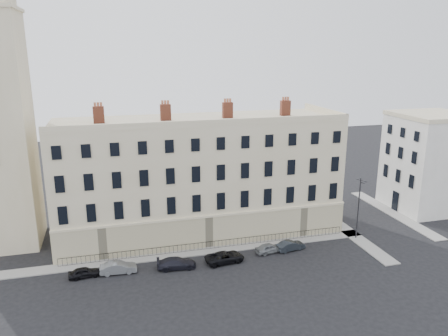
{
  "coord_description": "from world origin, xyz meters",
  "views": [
    {
      "loc": [
        -17.11,
        -42.05,
        23.54
      ],
      "look_at": [
        -3.01,
        10.0,
        8.87
      ],
      "focal_mm": 35.0,
      "sensor_mm": 36.0,
      "label": 1
    }
  ],
  "objects_px": {
    "car_b": "(118,268)",
    "car_d": "(225,257)",
    "car_f": "(291,246)",
    "car_c": "(177,263)",
    "streetlamp": "(359,206)",
    "car_a": "(84,272)",
    "car_e": "(269,248)"
  },
  "relations": [
    {
      "from": "car_c",
      "to": "car_b",
      "type": "bearing_deg",
      "value": 89.26
    },
    {
      "from": "car_d",
      "to": "car_f",
      "type": "bearing_deg",
      "value": -90.87
    },
    {
      "from": "streetlamp",
      "to": "car_d",
      "type": "bearing_deg",
      "value": 163.4
    },
    {
      "from": "car_b",
      "to": "car_d",
      "type": "height_order",
      "value": "car_b"
    },
    {
      "from": "car_d",
      "to": "streetlamp",
      "type": "xyz_separation_m",
      "value": [
        17.96,
        1.72,
        3.88
      ]
    },
    {
      "from": "car_b",
      "to": "streetlamp",
      "type": "distance_m",
      "value": 30.08
    },
    {
      "from": "car_b",
      "to": "car_f",
      "type": "xyz_separation_m",
      "value": [
        20.36,
        0.32,
        -0.05
      ]
    },
    {
      "from": "car_b",
      "to": "car_d",
      "type": "xyz_separation_m",
      "value": [
        11.85,
        -0.6,
        -0.02
      ]
    },
    {
      "from": "car_a",
      "to": "car_c",
      "type": "height_order",
      "value": "car_c"
    },
    {
      "from": "car_a",
      "to": "car_e",
      "type": "height_order",
      "value": "car_e"
    },
    {
      "from": "car_c",
      "to": "streetlamp",
      "type": "bearing_deg",
      "value": -81.22
    },
    {
      "from": "car_e",
      "to": "streetlamp",
      "type": "relative_size",
      "value": 0.43
    },
    {
      "from": "car_a",
      "to": "car_b",
      "type": "distance_m",
      "value": 3.54
    },
    {
      "from": "car_f",
      "to": "car_a",
      "type": "bearing_deg",
      "value": 80.84
    },
    {
      "from": "car_e",
      "to": "streetlamp",
      "type": "height_order",
      "value": "streetlamp"
    },
    {
      "from": "streetlamp",
      "to": "car_e",
      "type": "bearing_deg",
      "value": 161.52
    },
    {
      "from": "car_b",
      "to": "car_d",
      "type": "distance_m",
      "value": 11.87
    },
    {
      "from": "car_e",
      "to": "car_f",
      "type": "bearing_deg",
      "value": -99.74
    },
    {
      "from": "car_a",
      "to": "car_d",
      "type": "relative_size",
      "value": 0.73
    },
    {
      "from": "car_e",
      "to": "car_b",
      "type": "bearing_deg",
      "value": 82.23
    },
    {
      "from": "car_c",
      "to": "car_f",
      "type": "distance_m",
      "value": 14.1
    },
    {
      "from": "car_d",
      "to": "car_f",
      "type": "relative_size",
      "value": 1.25
    },
    {
      "from": "car_a",
      "to": "streetlamp",
      "type": "relative_size",
      "value": 0.4
    },
    {
      "from": "car_b",
      "to": "car_c",
      "type": "height_order",
      "value": "car_b"
    },
    {
      "from": "car_b",
      "to": "car_e",
      "type": "relative_size",
      "value": 1.13
    },
    {
      "from": "car_e",
      "to": "car_a",
      "type": "bearing_deg",
      "value": 81.91
    },
    {
      "from": "car_b",
      "to": "car_c",
      "type": "distance_m",
      "value": 6.31
    },
    {
      "from": "car_d",
      "to": "car_a",
      "type": "bearing_deg",
      "value": 80.58
    },
    {
      "from": "car_c",
      "to": "car_e",
      "type": "distance_m",
      "value": 11.39
    },
    {
      "from": "car_b",
      "to": "car_e",
      "type": "xyz_separation_m",
      "value": [
        17.64,
        0.36,
        -0.05
      ]
    },
    {
      "from": "car_c",
      "to": "car_e",
      "type": "height_order",
      "value": "car_c"
    },
    {
      "from": "car_e",
      "to": "streetlamp",
      "type": "bearing_deg",
      "value": -95.35
    }
  ]
}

